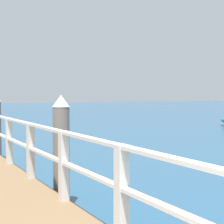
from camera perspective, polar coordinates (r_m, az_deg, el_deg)
name	(u,v)px	position (r m, az deg, el deg)	size (l,w,h in m)	color
dock_piling_near	(61,152)	(6.11, -8.16, -6.41)	(0.29, 0.29, 1.96)	#6B6056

